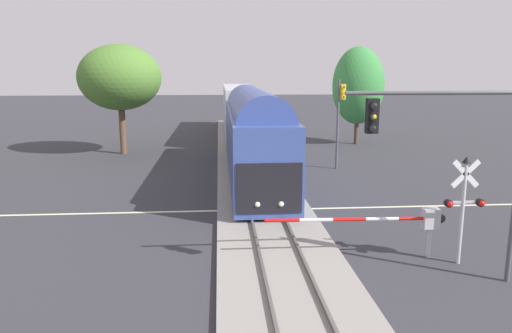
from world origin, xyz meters
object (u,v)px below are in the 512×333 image
(crossing_gate_near, at_px, (409,220))
(crossing_signal_mast, at_px, (464,199))
(traffic_signal_far_side, at_px, (340,110))
(oak_behind_train, at_px, (120,78))
(commuter_train, at_px, (245,119))
(oak_far_right, at_px, (358,86))
(traffic_signal_near_right, at_px, (473,134))

(crossing_gate_near, distance_m, crossing_signal_mast, 1.92)
(traffic_signal_far_side, distance_m, oak_behind_train, 17.28)
(commuter_train, xyz_separation_m, crossing_gate_near, (4.49, -22.12, -1.40))
(oak_far_right, bearing_deg, crossing_signal_mast, -98.71)
(commuter_train, xyz_separation_m, oak_far_right, (10.23, 4.41, 2.39))
(crossing_signal_mast, bearing_deg, crossing_gate_near, 158.53)
(traffic_signal_far_side, relative_size, oak_far_right, 0.69)
(traffic_signal_near_right, relative_size, oak_far_right, 0.71)
(traffic_signal_far_side, height_order, oak_behind_train, oak_behind_train)
(commuter_train, height_order, traffic_signal_near_right, traffic_signal_near_right)
(commuter_train, height_order, oak_far_right, oak_far_right)
(traffic_signal_far_side, relative_size, traffic_signal_near_right, 0.97)
(traffic_signal_far_side, bearing_deg, oak_far_right, 68.31)
(commuter_train, relative_size, traffic_signal_near_right, 6.47)
(crossing_gate_near, distance_m, oak_far_right, 27.42)
(oak_far_right, bearing_deg, traffic_signal_far_side, -111.69)
(traffic_signal_near_right, height_order, oak_behind_train, oak_behind_train)
(crossing_signal_mast, bearing_deg, traffic_signal_far_side, 90.50)
(crossing_gate_near, bearing_deg, oak_behind_train, 121.76)
(traffic_signal_near_right, bearing_deg, commuter_train, 102.45)
(traffic_signal_near_right, bearing_deg, crossing_signal_mast, 64.36)
(crossing_gate_near, distance_m, traffic_signal_far_side, 15.99)
(crossing_signal_mast, height_order, traffic_signal_near_right, traffic_signal_near_right)
(oak_far_right, xyz_separation_m, oak_behind_train, (-19.90, -3.66, 0.78))
(commuter_train, distance_m, oak_behind_train, 10.20)
(crossing_signal_mast, distance_m, oak_far_right, 27.63)
(oak_far_right, relative_size, oak_behind_train, 1.01)
(commuter_train, relative_size, traffic_signal_far_side, 6.69)
(oak_far_right, distance_m, oak_behind_train, 20.25)
(crossing_gate_near, distance_m, traffic_signal_near_right, 4.00)
(crossing_signal_mast, distance_m, oak_behind_train, 28.52)
(crossing_signal_mast, bearing_deg, traffic_signal_near_right, -115.64)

